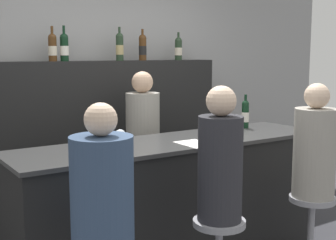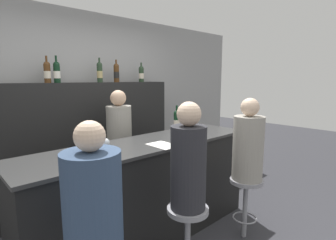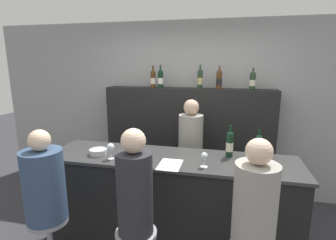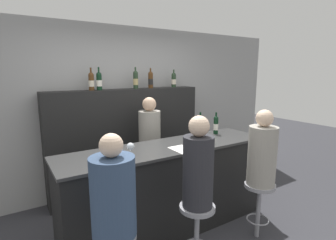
{
  "view_description": "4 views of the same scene",
  "coord_description": "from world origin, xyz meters",
  "views": [
    {
      "loc": [
        -2.0,
        -2.62,
        1.72
      ],
      "look_at": [
        -0.04,
        0.36,
        1.21
      ],
      "focal_mm": 50.0,
      "sensor_mm": 36.0,
      "label": 1
    },
    {
      "loc": [
        -1.61,
        -1.74,
        1.69
      ],
      "look_at": [
        0.21,
        0.22,
        1.27
      ],
      "focal_mm": 28.0,
      "sensor_mm": 36.0,
      "label": 2
    },
    {
      "loc": [
        0.55,
        -2.16,
        2.0
      ],
      "look_at": [
        -0.03,
        0.37,
        1.43
      ],
      "focal_mm": 28.0,
      "sensor_mm": 36.0,
      "label": 3
    },
    {
      "loc": [
        -1.59,
        -2.17,
        1.91
      ],
      "look_at": [
        -0.06,
        0.25,
        1.37
      ],
      "focal_mm": 28.0,
      "sensor_mm": 36.0,
      "label": 4
    }
  ],
  "objects": [
    {
      "name": "metal_bowl",
      "position": [
        -0.76,
        0.23,
        1.08
      ],
      "size": [
        0.18,
        0.18,
        0.06
      ],
      "color": "#B7B7BC",
      "rests_on": "bar_counter"
    },
    {
      "name": "guest_seated_left",
      "position": [
        -0.95,
        -0.38,
        1.0
      ],
      "size": [
        0.35,
        0.35,
        0.81
      ],
      "color": "#334766",
      "rests_on": "bar_stool_left"
    },
    {
      "name": "bar_counter",
      "position": [
        0.0,
        0.32,
        0.53
      ],
      "size": [
        2.59,
        0.68,
        1.05
      ],
      "color": "black",
      "rests_on": "ground_plane"
    },
    {
      "name": "wine_bottle_backbar_0",
      "position": [
        -0.52,
        1.53,
        1.77
      ],
      "size": [
        0.08,
        0.08,
        0.32
      ],
      "color": "#4C2D14",
      "rests_on": "back_bar_cabinet"
    },
    {
      "name": "guest_seated_right",
      "position": [
        0.77,
        -0.38,
        1.02
      ],
      "size": [
        0.31,
        0.31,
        0.85
      ],
      "color": "gray",
      "rests_on": "bar_stool_right"
    },
    {
      "name": "wine_bottle_counter_1",
      "position": [
        0.87,
        0.48,
        1.18
      ],
      "size": [
        0.07,
        0.07,
        0.3
      ],
      "color": "black",
      "rests_on": "bar_counter"
    },
    {
      "name": "wine_glass_1",
      "position": [
        0.36,
        0.14,
        1.15
      ],
      "size": [
        0.07,
        0.07,
        0.14
      ],
      "color": "silver",
      "rests_on": "bar_counter"
    },
    {
      "name": "back_bar_cabinet",
      "position": [
        0.0,
        1.53,
        0.82
      ],
      "size": [
        2.42,
        0.28,
        1.64
      ],
      "color": "black",
      "rests_on": "ground_plane"
    },
    {
      "name": "guest_seated_middle",
      "position": [
        -0.13,
        -0.38,
        1.04
      ],
      "size": [
        0.29,
        0.29,
        0.87
      ],
      "color": "#28282D",
      "rests_on": "bar_stool_middle"
    },
    {
      "name": "wine_bottle_backbar_4",
      "position": [
        0.86,
        1.53,
        1.76
      ],
      "size": [
        0.08,
        0.08,
        0.29
      ],
      "color": "#233823",
      "rests_on": "back_bar_cabinet"
    },
    {
      "name": "wine_bottle_counter_0",
      "position": [
        0.59,
        0.48,
        1.19
      ],
      "size": [
        0.07,
        0.07,
        0.33
      ],
      "color": "black",
      "rests_on": "bar_counter"
    },
    {
      "name": "wall_back",
      "position": [
        0.0,
        1.75,
        1.3
      ],
      "size": [
        6.4,
        0.05,
        2.6
      ],
      "color": "#9E9E9E",
      "rests_on": "ground_plane"
    },
    {
      "name": "wine_bottle_backbar_1",
      "position": [
        -0.41,
        1.53,
        1.77
      ],
      "size": [
        0.08,
        0.08,
        0.32
      ],
      "color": "black",
      "rests_on": "back_bar_cabinet"
    },
    {
      "name": "wine_bottle_backbar_3",
      "position": [
        0.42,
        1.53,
        1.78
      ],
      "size": [
        0.08,
        0.08,
        0.31
      ],
      "color": "#4C2D14",
      "rests_on": "back_bar_cabinet"
    },
    {
      "name": "wine_bottle_backbar_2",
      "position": [
        0.16,
        1.53,
        1.78
      ],
      "size": [
        0.08,
        0.08,
        0.33
      ],
      "color": "#233823",
      "rests_on": "back_bar_cabinet"
    },
    {
      "name": "bar_stool_right",
      "position": [
        0.77,
        -0.38,
        0.5
      ],
      "size": [
        0.34,
        0.34,
        0.65
      ],
      "color": "gray",
      "rests_on": "ground_plane"
    },
    {
      "name": "wine_glass_0",
      "position": [
        -0.57,
        0.14,
        1.17
      ],
      "size": [
        0.08,
        0.08,
        0.16
      ],
      "color": "silver",
      "rests_on": "bar_counter"
    },
    {
      "name": "tasting_menu",
      "position": [
        0.04,
        0.11,
        1.05
      ],
      "size": [
        0.21,
        0.3,
        0.0
      ],
      "color": "white",
      "rests_on": "bar_counter"
    },
    {
      "name": "bartender",
      "position": [
        0.11,
        1.01,
        0.72
      ],
      "size": [
        0.31,
        0.31,
        1.56
      ],
      "color": "gray",
      "rests_on": "ground_plane"
    }
  ]
}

